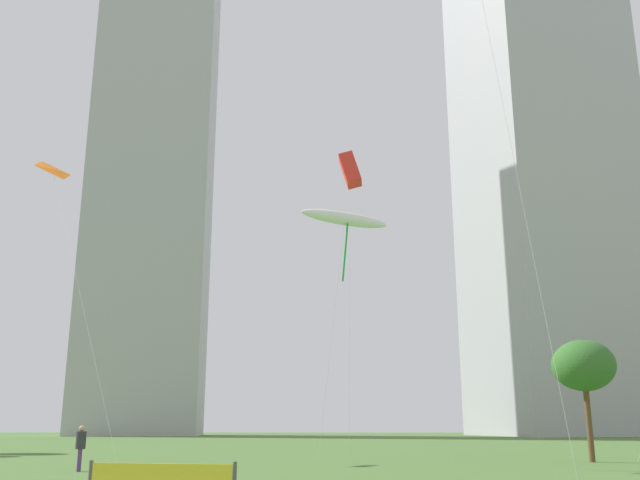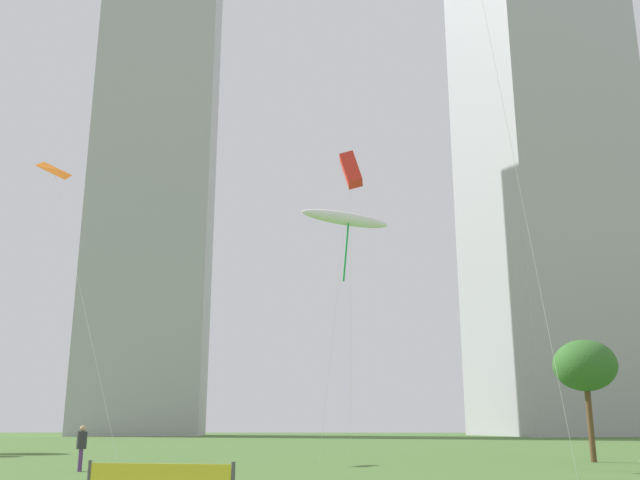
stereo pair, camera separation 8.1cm
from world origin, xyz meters
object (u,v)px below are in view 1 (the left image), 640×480
object	(u,v)px
kite_flying_5	(350,170)
distant_highrise_1	(540,132)
kite_flying_6	(345,219)
distant_highrise_0	(153,180)
person_standing_2	(81,445)
kite_flying_1	(53,170)
park_tree_0	(584,366)

from	to	relation	value
kite_flying_5	distant_highrise_1	distance (m)	97.65
kite_flying_6	distant_highrise_0	distance (m)	93.60
person_standing_2	kite_flying_1	world-z (taller)	kite_flying_1
kite_flying_6	park_tree_0	bearing A→B (deg)	14.68
person_standing_2	park_tree_0	distance (m)	25.78
park_tree_0	distant_highrise_0	distance (m)	98.80
person_standing_2	distant_highrise_0	distance (m)	98.66
person_standing_2	distant_highrise_0	size ratio (longest dim) A/B	0.02
kite_flying_1	kite_flying_6	world-z (taller)	kite_flying_1
kite_flying_6	park_tree_0	world-z (taller)	kite_flying_6
kite_flying_6	distant_highrise_1	world-z (taller)	distant_highrise_1
kite_flying_6	kite_flying_1	bearing A→B (deg)	162.90
kite_flying_1	distant_highrise_0	distance (m)	81.95
park_tree_0	distant_highrise_1	distance (m)	96.23
person_standing_2	park_tree_0	xyz separation A→B (m)	(24.23, 7.91, 3.87)
park_tree_0	distant_highrise_1	xyz separation A→B (m)	(23.68, 79.89, 48.12)
kite_flying_5	kite_flying_6	world-z (taller)	kite_flying_5
park_tree_0	kite_flying_1	bearing A→B (deg)	175.91
distant_highrise_0	kite_flying_1	bearing A→B (deg)	-84.69
kite_flying_1	kite_flying_5	distance (m)	19.21
distant_highrise_0	distant_highrise_1	size ratio (longest dim) A/B	0.83
kite_flying_5	park_tree_0	distance (m)	16.48
kite_flying_6	distant_highrise_1	bearing A→B (deg)	66.31
kite_flying_5	park_tree_0	world-z (taller)	kite_flying_5
kite_flying_5	park_tree_0	size ratio (longest dim) A/B	2.59
kite_flying_1	park_tree_0	bearing A→B (deg)	-4.09
person_standing_2	kite_flying_1	bearing A→B (deg)	17.23
person_standing_2	distant_highrise_1	bearing A→B (deg)	-45.28
person_standing_2	kite_flying_6	size ratio (longest dim) A/B	0.15
kite_flying_1	kite_flying_5	xyz separation A→B (m)	(18.50, -4.79, -1.95)
kite_flying_1	park_tree_0	distance (m)	33.47
person_standing_2	kite_flying_5	bearing A→B (deg)	-82.15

